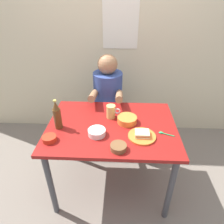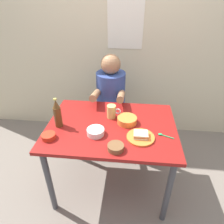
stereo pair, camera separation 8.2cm
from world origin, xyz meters
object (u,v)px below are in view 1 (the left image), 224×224
at_px(stool, 108,121).
at_px(person_seated, 108,91).
at_px(dining_table, 112,134).
at_px(plate_orange, 142,136).
at_px(beer_bottle, 57,116).
at_px(sandwich, 142,134).
at_px(beer_mug, 111,111).
at_px(sauce_bowl_chili, 49,138).

bearing_deg(stool, person_seated, -90.00).
relative_size(dining_table, plate_orange, 5.00).
bearing_deg(plate_orange, beer_bottle, 172.23).
distance_m(plate_orange, sandwich, 0.02).
xyz_separation_m(beer_mug, sauce_bowl_chili, (-0.46, -0.35, -0.04)).
height_order(sandwich, beer_bottle, beer_bottle).
xyz_separation_m(sandwich, sauce_bowl_chili, (-0.71, -0.08, -0.01)).
xyz_separation_m(person_seated, plate_orange, (0.32, -0.77, -0.02)).
xyz_separation_m(sandwich, beer_bottle, (-0.69, 0.09, 0.09)).
bearing_deg(dining_table, beer_mug, 95.05).
bearing_deg(dining_table, plate_orange, -31.37).
relative_size(person_seated, sauce_bowl_chili, 6.54).
distance_m(person_seated, plate_orange, 0.83).
bearing_deg(sauce_bowl_chili, dining_table, 26.03).
height_order(dining_table, person_seated, person_seated).
relative_size(plate_orange, beer_bottle, 0.84).
distance_m(person_seated, beer_bottle, 0.77).
relative_size(stool, beer_bottle, 1.72).
xyz_separation_m(stool, beer_mug, (0.06, -0.51, 0.45)).
relative_size(dining_table, beer_bottle, 4.20).
bearing_deg(person_seated, sauce_bowl_chili, -114.98).
distance_m(stool, beer_bottle, 0.93).
relative_size(plate_orange, sandwich, 2.00).
relative_size(sandwich, beer_bottle, 0.42).
xyz_separation_m(sandwich, beer_mug, (-0.26, 0.27, 0.03)).
xyz_separation_m(stool, person_seated, (0.00, -0.01, 0.42)).
bearing_deg(beer_mug, person_seated, 97.20).
bearing_deg(stool, sandwich, -67.72).
height_order(stool, beer_bottle, beer_bottle).
bearing_deg(person_seated, stool, 90.00).
height_order(plate_orange, sauce_bowl_chili, sauce_bowl_chili).
distance_m(beer_mug, beer_bottle, 0.47).
bearing_deg(dining_table, sandwich, -31.37).
relative_size(dining_table, sauce_bowl_chili, 10.00).
height_order(dining_table, beer_mug, beer_mug).
distance_m(plate_orange, beer_mug, 0.38).
bearing_deg(person_seated, dining_table, -83.22).
bearing_deg(stool, beer_mug, -82.96).
distance_m(dining_table, stool, 0.70).
relative_size(dining_table, stool, 2.44).
xyz_separation_m(person_seated, beer_mug, (0.06, -0.50, 0.03)).
xyz_separation_m(stool, sandwich, (0.32, -0.78, 0.42)).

